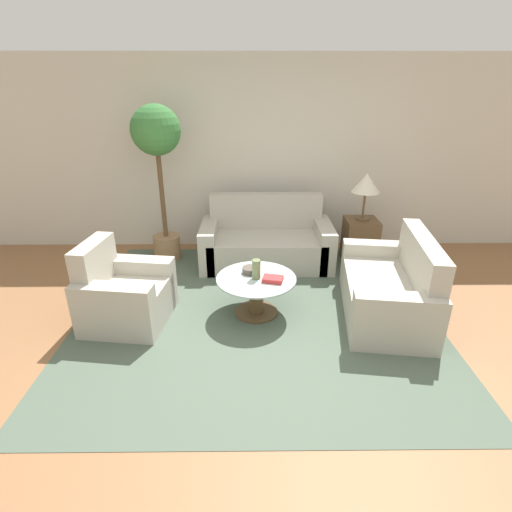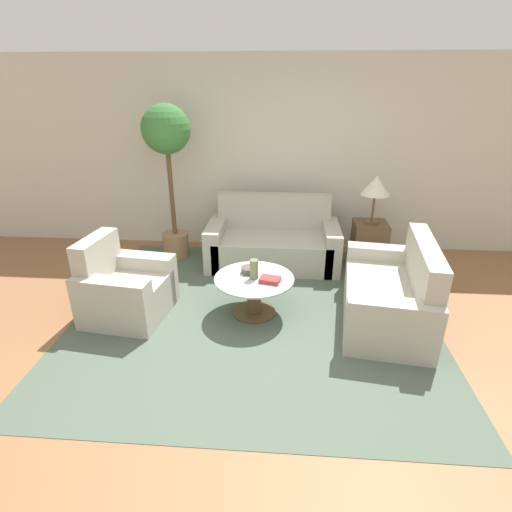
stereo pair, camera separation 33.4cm
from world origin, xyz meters
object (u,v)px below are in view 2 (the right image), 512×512
sofa_main (273,243)px  table_lamp (376,186)px  coffee_table (254,290)px  armchair (123,290)px  book_stack (270,280)px  loveseat (394,296)px  potted_plant (168,150)px  vase (254,269)px  bowl (249,270)px

sofa_main → table_lamp: size_ratio=2.79×
coffee_table → armchair: bearing=-175.2°
coffee_table → book_stack: (0.17, -0.08, 0.17)m
loveseat → potted_plant: potted_plant is taller
coffee_table → vase: (0.00, -0.01, 0.25)m
armchair → sofa_main: bearing=-39.3°
loveseat → coffee_table: 1.41m
loveseat → book_stack: (-1.25, -0.05, 0.16)m
potted_plant → bowl: 2.00m
bowl → table_lamp: bearing=39.4°
armchair → potted_plant: bearing=1.6°
sofa_main → table_lamp: bearing=0.1°
armchair → loveseat: loveseat is taller
coffee_table → potted_plant: 2.20m
coffee_table → potted_plant: (-1.21, 1.41, 1.19)m
potted_plant → bowl: bearing=-48.4°
loveseat → table_lamp: (-0.01, 1.35, 0.79)m
coffee_table → table_lamp: bearing=43.2°
sofa_main → armchair: size_ratio=1.89×
bowl → book_stack: 0.30m
loveseat → bowl: loveseat is taller
bowl → coffee_table: bearing=-63.0°
potted_plant → vase: size_ratio=9.91×
table_lamp → bowl: (-1.46, -1.20, -0.62)m
armchair → vase: bearing=-78.5°
coffee_table → loveseat: bearing=-1.1°
vase → sofa_main: bearing=83.7°
table_lamp → loveseat: bearing=-89.6°
potted_plant → book_stack: (1.37, -1.48, -1.02)m
sofa_main → table_lamp: 1.48m
coffee_table → bowl: bowl is taller
armchair → bowl: armchair is taller
coffee_table → table_lamp: table_lamp is taller
table_lamp → armchair: bearing=-152.6°
loveseat → book_stack: loveseat is taller
sofa_main → book_stack: 1.40m
table_lamp → book_stack: size_ratio=2.70×
armchair → table_lamp: (2.76, 1.43, 0.79)m
loveseat → potted_plant: (-2.62, 1.44, 1.18)m
potted_plant → vase: (1.21, -1.42, -0.94)m
coffee_table → bowl: size_ratio=4.80×
armchair → vase: armchair is taller
bowl → vase: bearing=-64.8°
sofa_main → bowl: (-0.21, -1.20, 0.17)m
loveseat → vase: bearing=-83.1°
armchair → bowl: (1.30, 0.23, 0.17)m
armchair → loveseat: bearing=-81.1°
armchair → potted_plant: (0.15, 1.52, 1.18)m
sofa_main → vase: 1.36m
table_lamp → bowl: table_lamp is taller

